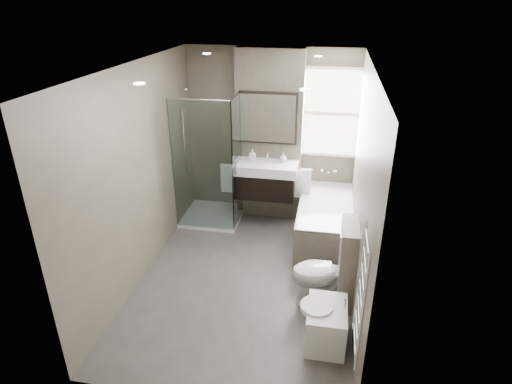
% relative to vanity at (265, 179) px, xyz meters
% --- Properties ---
extents(room, '(2.70, 3.90, 2.70)m').
position_rel_vanity_xyz_m(room, '(0.00, -1.43, 0.56)').
color(room, '#494543').
rests_on(room, ground).
extents(vanity_pier, '(1.00, 0.25, 2.60)m').
position_rel_vanity_xyz_m(vanity_pier, '(0.00, 0.35, 0.56)').
color(vanity_pier, '#5D5549').
rests_on(vanity_pier, ground).
extents(vanity, '(0.95, 0.47, 0.66)m').
position_rel_vanity_xyz_m(vanity, '(0.00, 0.00, 0.00)').
color(vanity, black).
rests_on(vanity, vanity_pier).
extents(mirror_cabinet, '(0.86, 0.08, 0.76)m').
position_rel_vanity_xyz_m(mirror_cabinet, '(0.00, 0.19, 0.89)').
color(mirror_cabinet, black).
rests_on(mirror_cabinet, vanity_pier).
extents(towel_left, '(0.24, 0.06, 0.44)m').
position_rel_vanity_xyz_m(towel_left, '(-0.56, -0.02, -0.02)').
color(towel_left, white).
rests_on(towel_left, vanity_pier).
extents(towel_right, '(0.24, 0.06, 0.44)m').
position_rel_vanity_xyz_m(towel_right, '(0.56, -0.02, -0.02)').
color(towel_right, white).
rests_on(towel_right, vanity_pier).
extents(shower_enclosure, '(0.90, 0.90, 2.00)m').
position_rel_vanity_xyz_m(shower_enclosure, '(-0.75, -0.08, -0.25)').
color(shower_enclosure, white).
rests_on(shower_enclosure, ground).
extents(bathtub, '(0.75, 1.60, 0.57)m').
position_rel_vanity_xyz_m(bathtub, '(0.92, -0.33, -0.43)').
color(bathtub, '#5D5549').
rests_on(bathtub, ground).
extents(window, '(0.98, 0.06, 1.33)m').
position_rel_vanity_xyz_m(window, '(0.90, 0.45, 0.93)').
color(window, white).
rests_on(window, room).
extents(toilet, '(0.83, 0.60, 0.77)m').
position_rel_vanity_xyz_m(toilet, '(0.97, -1.73, -0.36)').
color(toilet, white).
rests_on(toilet, ground).
extents(cistern_box, '(0.19, 0.55, 1.00)m').
position_rel_vanity_xyz_m(cistern_box, '(1.21, -1.68, -0.24)').
color(cistern_box, '#5D5549').
rests_on(cistern_box, ground).
extents(bidet, '(0.47, 0.55, 0.56)m').
position_rel_vanity_xyz_m(bidet, '(1.01, -2.40, -0.51)').
color(bidet, white).
rests_on(bidet, ground).
extents(towel_radiator, '(0.03, 0.49, 1.10)m').
position_rel_vanity_xyz_m(towel_radiator, '(1.25, -3.03, 0.38)').
color(towel_radiator, silver).
rests_on(towel_radiator, room).
extents(soap_bottle_a, '(0.08, 0.08, 0.18)m').
position_rel_vanity_xyz_m(soap_bottle_a, '(-0.21, 0.05, 0.35)').
color(soap_bottle_a, white).
rests_on(soap_bottle_a, vanity).
extents(soap_bottle_b, '(0.11, 0.11, 0.14)m').
position_rel_vanity_xyz_m(soap_bottle_b, '(0.25, 0.09, 0.33)').
color(soap_bottle_b, white).
rests_on(soap_bottle_b, vanity).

